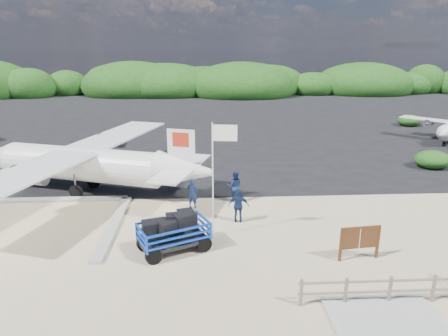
# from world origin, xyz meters

# --- Properties ---
(ground) EXTENTS (160.00, 160.00, 0.00)m
(ground) POSITION_xyz_m (0.00, 0.00, 0.00)
(ground) COLOR beige
(asphalt_apron) EXTENTS (90.00, 50.00, 0.04)m
(asphalt_apron) POSITION_xyz_m (0.00, 30.00, 0.00)
(asphalt_apron) COLOR #B2B2B2
(asphalt_apron) RESTS_ON ground
(lagoon) EXTENTS (9.00, 7.00, 0.40)m
(lagoon) POSITION_xyz_m (-9.00, 1.50, 0.00)
(lagoon) COLOR #B2B2B2
(lagoon) RESTS_ON ground
(walkway_pad) EXTENTS (3.50, 2.50, 0.10)m
(walkway_pad) POSITION_xyz_m (5.50, -6.00, 0.00)
(walkway_pad) COLOR #B2B2B2
(walkway_pad) RESTS_ON ground
(vegetation_band) EXTENTS (124.00, 8.00, 4.40)m
(vegetation_band) POSITION_xyz_m (0.00, 55.00, 0.00)
(vegetation_band) COLOR #B2B2B2
(vegetation_band) RESTS_ON ground
(fence) EXTENTS (6.40, 2.00, 1.10)m
(fence) POSITION_xyz_m (6.00, -5.00, 0.00)
(fence) COLOR #B2B2B2
(fence) RESTS_ON ground
(baggage_cart) EXTENTS (3.52, 2.88, 1.54)m
(baggage_cart) POSITION_xyz_m (-1.44, -1.03, 0.00)
(baggage_cart) COLOR blue
(baggage_cart) RESTS_ON ground
(flagpole) EXTENTS (1.10, 0.58, 5.24)m
(flagpole) POSITION_xyz_m (0.24, 0.21, 0.00)
(flagpole) COLOR white
(flagpole) RESTS_ON ground
(signboard) EXTENTS (1.81, 0.37, 1.48)m
(signboard) POSITION_xyz_m (6.05, -2.14, 0.00)
(signboard) COLOR #563218
(signboard) RESTS_ON ground
(crew_a) EXTENTS (0.68, 0.55, 1.61)m
(crew_a) POSITION_xyz_m (-0.77, 3.68, 0.81)
(crew_a) COLOR navy
(crew_a) RESTS_ON ground
(crew_b) EXTENTS (0.91, 0.75, 1.75)m
(crew_b) POSITION_xyz_m (1.56, 4.46, 0.88)
(crew_b) COLOR navy
(crew_b) RESTS_ON ground
(crew_c) EXTENTS (1.06, 0.56, 1.73)m
(crew_c) POSITION_xyz_m (1.52, 1.70, 0.87)
(crew_c) COLOR navy
(crew_c) RESTS_ON ground
(aircraft_large) EXTENTS (22.05, 22.05, 5.24)m
(aircraft_large) POSITION_xyz_m (15.86, 25.26, 0.00)
(aircraft_large) COLOR #B2B2B2
(aircraft_large) RESTS_ON ground
(aircraft_small) EXTENTS (10.82, 10.82, 2.76)m
(aircraft_small) POSITION_xyz_m (-11.40, 37.10, 0.00)
(aircraft_small) COLOR #B2B2B2
(aircraft_small) RESTS_ON ground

